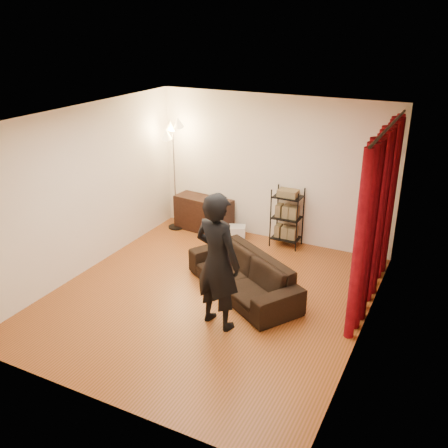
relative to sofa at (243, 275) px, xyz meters
The scene contains 14 objects.
floor 0.61m from the sofa, 138.17° to the right, with size 5.00×5.00×0.00m, color #964927.
ceiling 2.46m from the sofa, 138.17° to the right, with size 5.00×5.00×0.00m, color white.
wall_back 2.42m from the sofa, 100.44° to the left, with size 5.00×5.00×0.00m, color #F3E5D0.
wall_front 3.07m from the sofa, 97.89° to the right, with size 5.00×5.00×0.00m, color #F3E5D0.
wall_left 2.87m from the sofa, behind, with size 5.00×5.00×0.00m, color #F3E5D0.
wall_right 2.16m from the sofa, 10.80° to the right, with size 5.00×5.00×0.00m, color #F3E5D0.
curtain_rod 2.98m from the sofa, 23.72° to the left, with size 0.04×0.04×2.65m, color black.
curtain 2.13m from the sofa, 23.97° to the left, with size 0.22×2.65×2.55m, color maroon, non-canonical shape.
sofa is the anchor object (origin of this frame).
person 1.14m from the sofa, 87.18° to the right, with size 0.70×0.46×1.91m, color black.
media_cabinet 2.53m from the sofa, 132.30° to the left, with size 1.16×0.43×0.68m, color black.
storage_boxes 2.02m from the sofa, 118.04° to the left, with size 0.32×0.25×0.26m, color silver, non-canonical shape.
wire_shelf 1.94m from the sofa, 90.10° to the left, with size 0.50×0.35×1.10m, color black, non-canonical shape.
floor_lamp 2.95m from the sofa, 142.52° to the left, with size 0.38×0.38×2.13m, color silver, non-canonical shape.
Camera 1 is at (3.13, -5.77, 3.90)m, focal length 40.00 mm.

